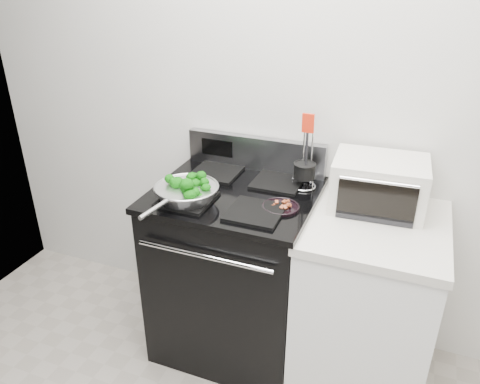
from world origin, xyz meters
The scene contains 8 objects.
back_wall centered at (0.00, 1.75, 1.35)m, with size 4.00×0.02×2.70m, color silver.
gas_range centered at (-0.30, 1.41, 0.49)m, with size 0.79×0.69×1.13m.
counter centered at (0.39, 1.41, 0.46)m, with size 0.62×0.68×0.92m.
skillet centered at (-0.47, 1.24, 1.00)m, with size 0.30×0.48×0.07m.
broccoli_pile centered at (-0.47, 1.24, 1.02)m, with size 0.24×0.24×0.08m, color #043105, non-canonical shape.
bacon_plate centered at (-0.04, 1.33, 0.97)m, with size 0.17×0.17×0.04m.
utensil_holder centered at (0.00, 1.58, 1.02)m, with size 0.12×0.12×0.38m.
toaster_oven centered at (0.36, 1.56, 1.04)m, with size 0.43×0.34×0.24m.
Camera 1 is at (0.47, -0.48, 1.96)m, focal length 35.00 mm.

